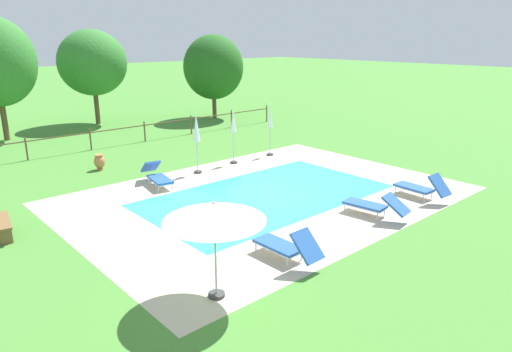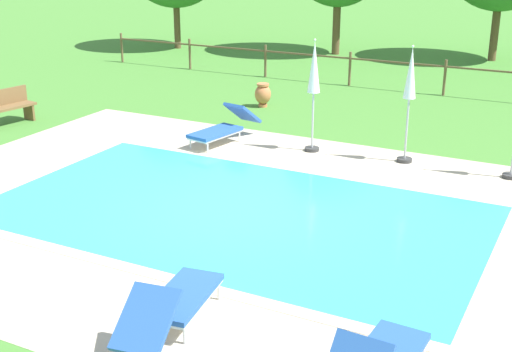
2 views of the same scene
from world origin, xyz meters
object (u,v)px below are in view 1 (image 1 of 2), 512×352
sun_lounger_north_end (286,246)px  patio_umbrella_closed_row_west (233,126)px  patio_umbrella_closed_row_mid_west (196,132)px  tree_centre (213,67)px  patio_umbrella_open_foreground (214,212)px  sun_lounger_north_near_steps (421,187)px  sun_lounger_north_far (157,176)px  patio_umbrella_closed_row_centre (270,122)px  terracotta_urn_near_fence (99,162)px  sun_lounger_north_mid (374,205)px  tree_west_mid (92,63)px

sun_lounger_north_end → patio_umbrella_closed_row_west: (4.79, 7.96, 1.28)m
patio_umbrella_closed_row_mid_west → tree_centre: (8.44, 10.15, 1.68)m
patio_umbrella_closed_row_west → patio_umbrella_closed_row_mid_west: (-2.04, -0.19, 0.02)m
patio_umbrella_open_foreground → patio_umbrella_closed_row_west: (7.10, 8.15, -0.26)m
sun_lounger_north_near_steps → sun_lounger_north_end: 6.70m
sun_lounger_north_far → tree_centre: bearing=45.0°
sun_lounger_north_far → patio_umbrella_open_foreground: patio_umbrella_open_foreground is taller
patio_umbrella_closed_row_centre → sun_lounger_north_near_steps: bearing=-91.8°
sun_lounger_north_near_steps → patio_umbrella_open_foreground: patio_umbrella_open_foreground is taller
patio_umbrella_closed_row_west → terracotta_urn_near_fence: 5.77m
patio_umbrella_open_foreground → sun_lounger_north_mid: bearing=4.2°
sun_lounger_north_mid → terracotta_urn_near_fence: size_ratio=3.21×
sun_lounger_north_near_steps → tree_west_mid: bearing=96.4°
sun_lounger_north_end → patio_umbrella_closed_row_centre: 10.61m
patio_umbrella_closed_row_centre → tree_centre: size_ratio=0.45×
sun_lounger_north_near_steps → terracotta_urn_near_fence: sun_lounger_north_near_steps is taller
terracotta_urn_near_fence → sun_lounger_north_end: bearing=-89.9°
sun_lounger_north_near_steps → terracotta_urn_near_fence: size_ratio=2.96×
sun_lounger_north_mid → sun_lounger_north_end: (-4.09, -0.28, 0.02)m
sun_lounger_north_mid → patio_umbrella_closed_row_centre: (2.85, 7.65, 1.20)m
patio_umbrella_closed_row_centre → patio_umbrella_open_foreground: bearing=-138.7°
sun_lounger_north_mid → tree_centre: 19.25m
patio_umbrella_open_foreground → tree_centre: 22.63m
patio_umbrella_open_foreground → terracotta_urn_near_fence: patio_umbrella_open_foreground is taller
patio_umbrella_closed_row_mid_west → patio_umbrella_open_foreground: bearing=-122.4°
sun_lounger_north_end → terracotta_urn_near_fence: (-0.02, 10.86, -0.03)m
sun_lounger_north_end → sun_lounger_north_mid: bearing=3.9°
tree_west_mid → sun_lounger_north_near_steps: bearing=-83.6°
patio_umbrella_open_foreground → tree_west_mid: size_ratio=0.38×
sun_lounger_north_mid → tree_centre: bearing=68.1°
sun_lounger_north_mid → sun_lounger_north_far: sun_lounger_north_far is taller
tree_west_mid → tree_centre: bearing=-24.7°
patio_umbrella_closed_row_west → sun_lounger_north_far: bearing=-172.5°
terracotta_urn_near_fence → tree_centre: 13.59m
patio_umbrella_open_foreground → patio_umbrella_closed_row_centre: size_ratio=0.89×
patio_umbrella_closed_row_mid_west → sun_lounger_north_far: bearing=-170.4°
terracotta_urn_near_fence → tree_centre: (11.22, 7.05, 3.01)m
patio_umbrella_open_foreground → tree_centre: tree_centre is taller
terracotta_urn_near_fence → sun_lounger_north_mid: bearing=-68.8°
sun_lounger_north_end → patio_umbrella_closed_row_centre: size_ratio=0.79×
sun_lounger_north_mid → patio_umbrella_open_foreground: bearing=-175.8°
patio_umbrella_closed_row_mid_west → sun_lounger_north_mid: bearing=-79.9°
patio_umbrella_closed_row_west → tree_west_mid: (-0.43, 13.11, 2.10)m
sun_lounger_north_near_steps → patio_umbrella_closed_row_mid_west: size_ratio=0.78×
sun_lounger_north_near_steps → tree_west_mid: tree_west_mid is taller
patio_umbrella_open_foreground → patio_umbrella_closed_row_mid_west: patio_umbrella_closed_row_mid_west is taller
sun_lounger_north_near_steps → sun_lounger_north_far: 9.41m
sun_lounger_north_near_steps → sun_lounger_north_end: bearing=-178.6°
patio_umbrella_closed_row_west → terracotta_urn_near_fence: bearing=148.9°
patio_umbrella_closed_row_mid_west → patio_umbrella_closed_row_centre: 4.19m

